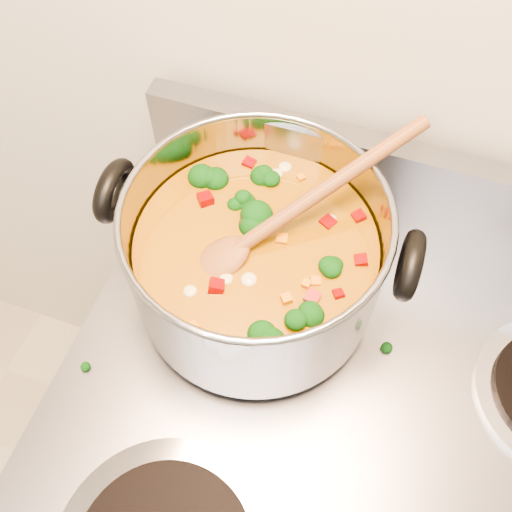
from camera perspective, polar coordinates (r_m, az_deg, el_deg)
The scene contains 3 objects.
stockpot at distance 0.64m, azimuth 0.02°, elevation -0.04°, with size 0.34×0.29×0.17m.
wooden_spoon at distance 0.61m, azimuth 1.61°, elevation 3.11°, with size 0.22×0.24×0.11m.
cooktop_crumbs at distance 0.76m, azimuth -8.41°, elevation 1.65°, with size 0.09×0.23×0.01m.
Camera 1 is at (-0.08, 1.00, 1.55)m, focal length 40.00 mm.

